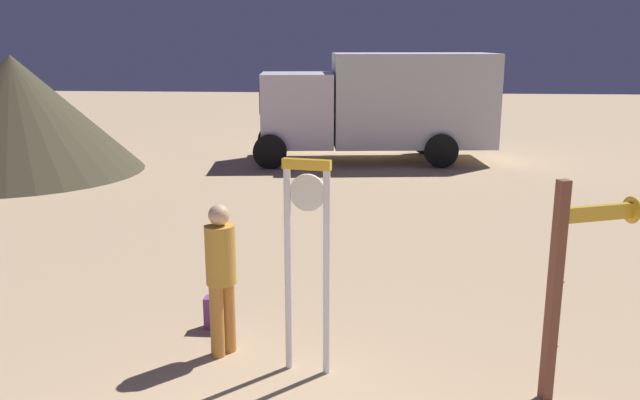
% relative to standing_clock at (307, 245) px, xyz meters
% --- Properties ---
extents(standing_clock, '(0.49, 0.17, 2.21)m').
position_rel_standing_clock_xyz_m(standing_clock, '(0.00, 0.00, 0.00)').
color(standing_clock, white).
rests_on(standing_clock, ground_plane).
extents(arrow_sign, '(1.02, 0.53, 2.12)m').
position_rel_standing_clock_xyz_m(arrow_sign, '(2.63, -0.24, 0.07)').
color(arrow_sign, brown).
rests_on(arrow_sign, ground_plane).
extents(person_near_clock, '(0.32, 0.32, 1.67)m').
position_rel_standing_clock_xyz_m(person_near_clock, '(-0.95, 0.29, -0.41)').
color(person_near_clock, '#C58037').
rests_on(person_near_clock, ground_plane).
extents(backpack, '(0.30, 0.20, 0.38)m').
position_rel_standing_clock_xyz_m(backpack, '(-1.16, 0.94, -1.16)').
color(backpack, '#77408B').
rests_on(backpack, ground_plane).
extents(box_truck_near, '(6.82, 3.07, 2.98)m').
position_rel_standing_clock_xyz_m(box_truck_near, '(0.89, 12.33, 0.28)').
color(box_truck_near, silver).
rests_on(box_truck_near, ground_plane).
extents(dome_tent, '(6.18, 6.18, 2.98)m').
position_rel_standing_clock_xyz_m(dome_tent, '(-8.41, 9.85, 0.15)').
color(dome_tent, '#413C27').
rests_on(dome_tent, ground_plane).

